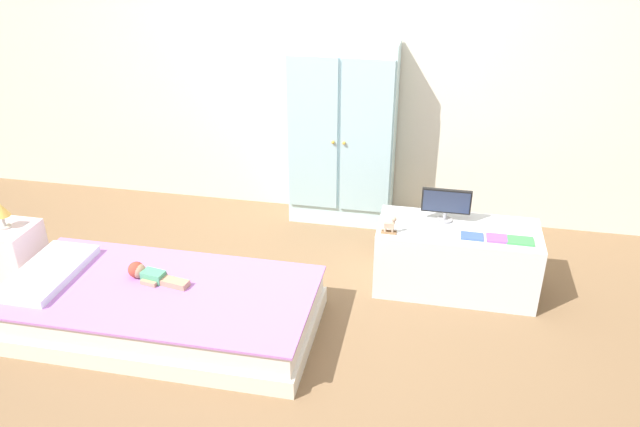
% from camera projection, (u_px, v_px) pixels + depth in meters
% --- Properties ---
extents(ground_plane, '(10.00, 10.00, 0.02)m').
position_uv_depth(ground_plane, '(280.00, 323.00, 3.66)').
color(ground_plane, brown).
extents(back_wall, '(6.40, 0.05, 2.70)m').
position_uv_depth(back_wall, '(330.00, 38.00, 4.42)').
color(back_wall, silver).
rests_on(back_wall, ground_plane).
extents(bed, '(1.79, 0.87, 0.26)m').
position_uv_depth(bed, '(161.00, 308.00, 3.57)').
color(bed, silver).
rests_on(bed, ground_plane).
extents(pillow, '(0.32, 0.62, 0.05)m').
position_uv_depth(pillow, '(48.00, 272.00, 3.62)').
color(pillow, silver).
rests_on(pillow, bed).
extents(doll, '(0.39, 0.15, 0.10)m').
position_uv_depth(doll, '(147.00, 274.00, 3.58)').
color(doll, '#4CA375').
rests_on(doll, bed).
extents(nightstand, '(0.32, 0.32, 0.39)m').
position_uv_depth(nightstand, '(12.00, 254.00, 3.99)').
color(nightstand, silver).
rests_on(nightstand, ground_plane).
extents(table_lamp, '(0.11, 0.11, 0.17)m').
position_uv_depth(table_lamp, '(1.00, 211.00, 3.85)').
color(table_lamp, '#B7B2AD').
rests_on(table_lamp, nightstand).
extents(wardrobe, '(0.77, 0.31, 1.38)m').
position_uv_depth(wardrobe, '(342.00, 135.00, 4.53)').
color(wardrobe, silver).
rests_on(wardrobe, ground_plane).
extents(tv_stand, '(0.99, 0.45, 0.44)m').
position_uv_depth(tv_stand, '(456.00, 258.00, 3.89)').
color(tv_stand, silver).
rests_on(tv_stand, ground_plane).
extents(tv_monitor, '(0.30, 0.10, 0.21)m').
position_uv_depth(tv_monitor, '(446.00, 203.00, 3.82)').
color(tv_monitor, '#99999E').
rests_on(tv_monitor, tv_stand).
extents(rocking_horse_toy, '(0.09, 0.04, 0.11)m').
position_uv_depth(rocking_horse_toy, '(390.00, 225.00, 3.71)').
color(rocking_horse_toy, '#8E6642').
rests_on(rocking_horse_toy, tv_stand).
extents(book_blue, '(0.13, 0.09, 0.01)m').
position_uv_depth(book_blue, '(472.00, 236.00, 3.68)').
color(book_blue, blue).
rests_on(book_blue, tv_stand).
extents(book_purple, '(0.12, 0.10, 0.01)m').
position_uv_depth(book_purple, '(497.00, 238.00, 3.66)').
color(book_purple, '#8E51B2').
rests_on(book_purple, tv_stand).
extents(book_green, '(0.16, 0.10, 0.01)m').
position_uv_depth(book_green, '(520.00, 241.00, 3.64)').
color(book_green, '#429E51').
rests_on(book_green, tv_stand).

